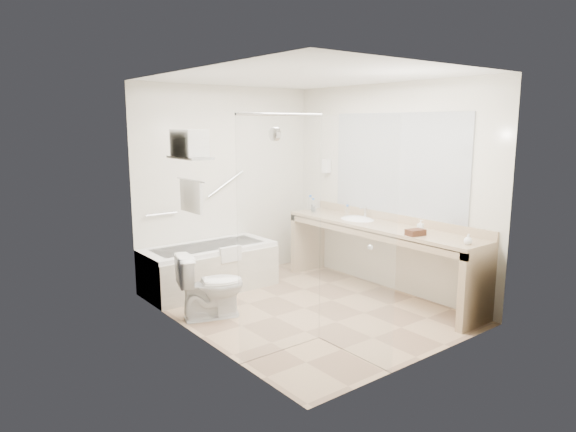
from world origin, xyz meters
TOP-DOWN VIEW (x-y plane):
  - floor at (0.00, 0.00)m, footprint 3.20×3.20m
  - ceiling at (0.00, 0.00)m, footprint 2.60×3.20m
  - wall_back at (0.00, 1.60)m, footprint 2.60×0.10m
  - wall_front at (0.00, -1.60)m, footprint 2.60×0.10m
  - wall_left at (-1.30, 0.00)m, footprint 0.10×3.20m
  - wall_right at (1.30, 0.00)m, footprint 0.10×3.20m
  - bathtub at (-0.50, 1.24)m, footprint 1.60×0.73m
  - grab_bar_short at (-0.95, 1.56)m, footprint 0.40×0.03m
  - grab_bar_long at (-0.05, 1.56)m, footprint 0.53×0.03m
  - shower_enclosure at (-0.63, -0.93)m, footprint 0.96×0.91m
  - towel_shelf at (-1.17, 0.35)m, footprint 0.24×0.55m
  - vanity_counter at (1.02, -0.15)m, footprint 0.55×2.70m
  - sink at (1.05, 0.25)m, footprint 0.40×0.52m
  - faucet at (1.20, 0.25)m, footprint 0.03×0.03m
  - mirror at (1.29, -0.15)m, footprint 0.02×2.00m
  - hairdryer_unit at (1.25, 1.05)m, footprint 0.08×0.10m
  - toilet at (-0.95, 0.40)m, footprint 0.78×0.58m
  - amenity_basket at (0.87, -0.79)m, footprint 0.21×0.16m
  - soap_bottle_a at (1.03, -0.73)m, footprint 0.10×0.15m
  - soap_bottle_b at (0.94, -1.38)m, footprint 0.09×0.11m
  - water_bottle_left at (0.94, 0.97)m, footprint 0.06×0.06m
  - water_bottle_mid at (0.97, 0.34)m, footprint 0.06×0.06m
  - water_bottle_right at (1.01, 1.10)m, footprint 0.07×0.07m
  - drinking_glass_near at (1.00, 1.01)m, footprint 0.08×0.08m
  - drinking_glass_far at (0.86, 0.85)m, footprint 0.09×0.09m

SIDE VIEW (x-z plane):
  - floor at x=0.00m, z-range 0.00..0.00m
  - bathtub at x=-0.50m, z-range -0.02..0.57m
  - toilet at x=-0.95m, z-range 0.00..0.69m
  - vanity_counter at x=1.02m, z-range 0.17..1.12m
  - sink at x=1.05m, z-range 0.75..0.89m
  - soap_bottle_a at x=1.03m, z-range 0.85..0.91m
  - amenity_basket at x=0.87m, z-range 0.85..0.91m
  - soap_bottle_b at x=0.94m, z-range 0.85..0.93m
  - drinking_glass_near at x=1.00m, z-range 0.85..0.94m
  - drinking_glass_far at x=0.86m, z-range 0.85..0.95m
  - faucet at x=1.20m, z-range 0.86..1.00m
  - water_bottle_mid at x=0.97m, z-range 0.84..1.02m
  - water_bottle_left at x=0.94m, z-range 0.84..1.04m
  - water_bottle_right at x=1.01m, z-range 0.84..1.05m
  - grab_bar_short at x=-0.95m, z-range 0.93..0.96m
  - shower_enclosure at x=-0.63m, z-range 0.01..2.12m
  - wall_back at x=0.00m, z-range 0.00..2.50m
  - wall_front at x=0.00m, z-range 0.00..2.50m
  - wall_left at x=-1.30m, z-range 0.00..2.50m
  - wall_right at x=1.30m, z-range 0.00..2.50m
  - grab_bar_long at x=-0.05m, z-range 1.09..1.41m
  - hairdryer_unit at x=1.25m, z-range 1.36..1.54m
  - mirror at x=1.29m, z-range 0.95..2.15m
  - towel_shelf at x=-1.17m, z-range 1.35..2.16m
  - ceiling at x=0.00m, z-range 2.45..2.55m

